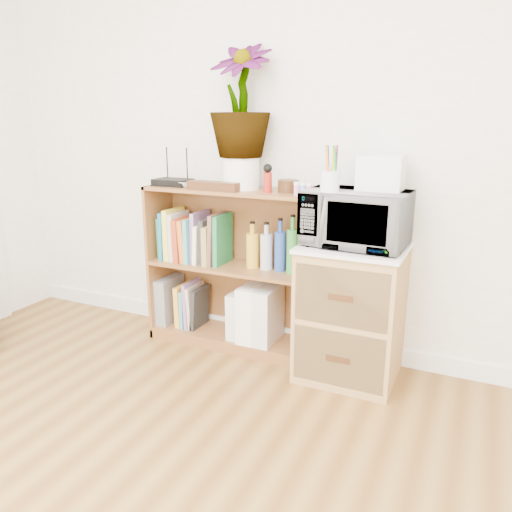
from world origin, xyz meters
The scene contains 21 objects.
skirting_board centered at (0.00, 2.24, 0.05)m, with size 4.00×0.02×0.10m, color white.
bookshelf centered at (-0.35, 2.10, 0.47)m, with size 1.00×0.30×0.95m, color brown.
wicker_unit centered at (0.40, 2.02, 0.35)m, with size 0.50×0.45×0.70m, color #9E7542.
microwave centered at (0.40, 2.02, 0.86)m, with size 0.50×0.34×0.27m, color silver.
pen_cup centered at (0.29, 1.92, 1.04)m, with size 0.09×0.09×0.10m, color white.
small_appliance centered at (0.50, 2.08, 1.08)m, with size 0.21×0.18×0.17m, color white.
router centered at (-0.71, 2.08, 0.97)m, with size 0.21×0.15×0.04m, color black.
white_bowl centered at (-0.61, 2.07, 0.97)m, with size 0.13×0.13×0.03m, color white.
plant_pot centered at (-0.28, 2.12, 1.04)m, with size 0.21×0.21×0.18m, color white.
potted_plant centered at (-0.28, 2.12, 1.42)m, with size 0.33×0.33×0.60m, color #317A31.
trinket_box centered at (-0.39, 2.00, 0.97)m, with size 0.30×0.08×0.05m, color #39220F.
kokeshi_doll centered at (-0.10, 2.06, 1.00)m, with size 0.05×0.05×0.11m, color #A11E13.
wooden_bowl centered at (0.00, 2.11, 0.98)m, with size 0.11×0.11×0.07m, color #341C0E.
paint_jars centered at (0.12, 2.01, 0.98)m, with size 0.10×0.04×0.05m, color pink.
file_box centered at (-0.80, 2.10, 0.22)m, with size 0.09×0.23×0.29m, color slate.
magazine_holder_left centered at (-0.28, 2.09, 0.21)m, with size 0.09×0.22×0.28m, color silver.
magazine_holder_mid centered at (-0.20, 2.09, 0.24)m, with size 0.10×0.26×0.33m, color white.
magazine_holder_right centered at (-0.10, 2.09, 0.23)m, with size 0.10×0.26×0.33m, color silver.
cookbooks centered at (-0.60, 2.10, 0.64)m, with size 0.43×0.20×0.31m.
liquor_bottles centered at (-0.05, 2.10, 0.64)m, with size 0.39×0.07×0.32m.
lower_books centered at (-0.63, 2.10, 0.20)m, with size 0.16×0.19×0.29m.
Camera 1 is at (0.97, -0.39, 1.34)m, focal length 35.00 mm.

